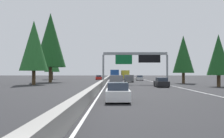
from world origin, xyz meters
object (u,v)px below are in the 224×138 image
(sign_gantry_overhead, at_px, (136,59))
(conifer_left_near, at_px, (34,46))
(box_truck_near_right, at_px, (125,75))
(conifer_left_far, at_px, (52,58))
(minivan_far_center, at_px, (129,78))
(bus_far_right, at_px, (115,74))
(pickup_mid_left, at_px, (116,82))
(conifer_left_mid, at_px, (50,40))
(conifer_right_near, at_px, (219,55))
(conifer_right_mid, at_px, (183,54))
(sedan_distant_b, at_px, (140,78))
(sedan_distant_a, at_px, (161,83))
(sedan_near_center, at_px, (118,93))
(oncoming_near, at_px, (99,78))

(sign_gantry_overhead, relative_size, conifer_left_near, 1.08)
(box_truck_near_right, xyz_separation_m, conifer_left_far, (1.50, 23.70, 5.25))
(sign_gantry_overhead, height_order, minivan_far_center, sign_gantry_overhead)
(bus_far_right, relative_size, conifer_left_far, 1.02)
(pickup_mid_left, relative_size, bus_far_right, 0.49)
(conifer_left_mid, bearing_deg, conifer_left_near, 179.60)
(pickup_mid_left, xyz_separation_m, conifer_left_mid, (24.29, 14.80, 8.78))
(conifer_right_near, distance_m, conifer_left_far, 58.87)
(conifer_right_mid, height_order, conifer_left_near, conifer_left_near)
(pickup_mid_left, height_order, conifer_left_mid, conifer_left_mid)
(minivan_far_center, height_order, box_truck_near_right, box_truck_near_right)
(bus_far_right, bearing_deg, conifer_left_mid, 148.19)
(sedan_distant_b, bearing_deg, conifer_right_mid, -162.40)
(box_truck_near_right, bearing_deg, sedan_distant_a, -175.28)
(sedan_near_center, height_order, sedan_distant_b, same)
(sedan_distant_a, bearing_deg, oncoming_near, 15.53)
(sedan_near_center, relative_size, bus_far_right, 0.38)
(sedan_distant_b, bearing_deg, conifer_right_near, -165.63)
(bus_far_right, bearing_deg, sign_gantry_overhead, -173.14)
(sedan_distant_b, distance_m, conifer_right_near, 36.92)
(conifer_left_near, height_order, conifer_left_far, conifer_left_near)
(box_truck_near_right, relative_size, sedan_distant_b, 1.93)
(sedan_near_center, distance_m, oncoming_near, 64.72)
(sedan_near_center, distance_m, pickup_mid_left, 17.31)
(oncoming_near, bearing_deg, sedan_near_center, 4.34)
(sedan_distant_b, relative_size, conifer_right_near, 0.53)
(conifer_left_far, bearing_deg, conifer_left_mid, -168.15)
(bus_far_right, distance_m, sedan_distant_b, 10.54)
(oncoming_near, height_order, conifer_right_mid, conifer_right_mid)
(conifer_left_near, bearing_deg, sedan_distant_a, -108.58)
(bus_far_right, height_order, conifer_left_far, conifer_left_far)
(sign_gantry_overhead, height_order, conifer_left_mid, conifer_left_mid)
(pickup_mid_left, xyz_separation_m, sedan_distant_a, (4.14, -7.05, -0.23))
(box_truck_near_right, relative_size, conifer_left_mid, 0.53)
(minivan_far_center, relative_size, sedan_distant_b, 1.14)
(sedan_distant_a, relative_size, sedan_distant_b, 1.00)
(sign_gantry_overhead, bearing_deg, box_truck_near_right, 1.15)
(pickup_mid_left, relative_size, conifer_right_mid, 0.56)
(sedan_distant_b, xyz_separation_m, conifer_right_near, (-35.51, -9.10, 4.36))
(sedan_near_center, relative_size, minivan_far_center, 0.88)
(minivan_far_center, xyz_separation_m, oncoming_near, (20.35, 8.20, -0.27))
(sedan_near_center, bearing_deg, bus_far_right, 0.01)
(conifer_right_near, relative_size, conifer_left_far, 0.74)
(sedan_distant_b, xyz_separation_m, conifer_left_far, (10.58, 27.48, 6.18))
(sedan_near_center, height_order, conifer_right_mid, conifer_right_mid)
(sedan_near_center, xyz_separation_m, conifer_right_near, (22.19, -16.21, 4.36))
(minivan_far_center, xyz_separation_m, conifer_left_mid, (-2.59, 18.08, 8.75))
(conifer_left_mid, distance_m, conifer_left_far, 27.40)
(conifer_left_mid, bearing_deg, conifer_right_mid, -101.56)
(pickup_mid_left, bearing_deg, bus_far_right, 0.05)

